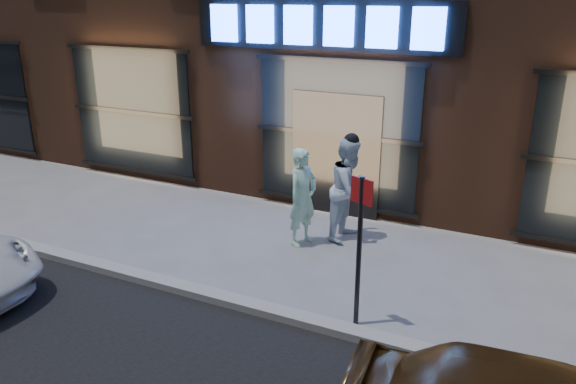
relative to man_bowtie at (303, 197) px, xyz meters
The scene contains 5 objects.
ground 2.48m from the man_bowtie, 90.50° to the right, with size 90.00×90.00×0.00m, color slate.
curb 2.46m from the man_bowtie, 90.50° to the right, with size 60.00×0.25×0.12m, color gray.
man_bowtie is the anchor object (origin of this frame).
man_cap 0.87m from the man_bowtie, 43.07° to the left, with size 0.89×0.70×1.84m, color white.
sign_post 2.68m from the man_bowtie, 49.90° to the right, with size 0.32×0.14×2.07m.
Camera 1 is at (3.73, -5.91, 4.19)m, focal length 35.00 mm.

